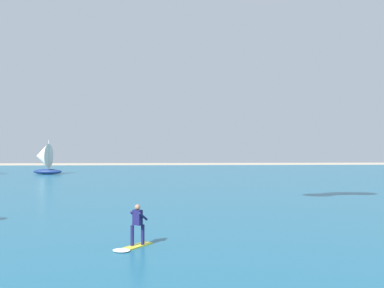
{
  "coord_description": "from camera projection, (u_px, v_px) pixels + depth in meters",
  "views": [
    {
      "loc": [
        -1.88,
        0.88,
        4.04
      ],
      "look_at": [
        -0.97,
        20.03,
        4.18
      ],
      "focal_mm": 40.25,
      "sensor_mm": 36.0,
      "label": 1
    }
  ],
  "objects": [
    {
      "name": "kitesurfer",
      "position": [
        134.0,
        232.0,
        16.89
      ],
      "size": [
        1.58,
        1.92,
        1.67
      ],
      "color": "yellow",
      "rests_on": "ocean"
    },
    {
      "name": "sailboat_outermost",
      "position": [
        43.0,
        159.0,
        62.16
      ],
      "size": [
        4.29,
        3.66,
        4.96
      ],
      "color": "navy",
      "rests_on": "ocean"
    },
    {
      "name": "ocean",
      "position": [
        188.0,
        182.0,
        48.92
      ],
      "size": [
        160.0,
        90.0,
        0.1
      ],
      "primitive_type": "cube",
      "color": "#1E607F",
      "rests_on": "ground"
    }
  ]
}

